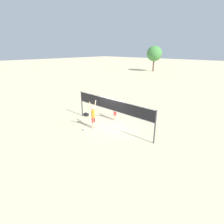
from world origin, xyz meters
TOP-DOWN VIEW (x-y plane):
  - ground_plane at (0.00, 0.00)m, footprint 200.00×200.00m
  - volleyball_net at (0.00, 0.00)m, footprint 7.85×0.09m
  - player_spiker at (-0.97, -1.16)m, footprint 0.28×0.72m
  - player_blocker at (-0.83, 1.30)m, footprint 0.28×0.70m
  - volleyball at (-1.19, -1.94)m, footprint 0.23×0.23m
  - gear_bag at (-3.59, 0.22)m, footprint 0.47×0.28m
  - tree_left_cluster at (-16.90, 35.73)m, footprint 4.13×4.13m

SIDE VIEW (x-z plane):
  - ground_plane at x=0.00m, z-range 0.00..0.00m
  - volleyball at x=-1.19m, z-range 0.00..0.23m
  - gear_bag at x=-3.59m, z-range 0.00..0.24m
  - player_blocker at x=-0.83m, z-range 0.05..2.17m
  - player_spiker at x=-0.97m, z-range 0.07..2.36m
  - volleyball_net at x=0.00m, z-range 0.58..2.99m
  - tree_left_cluster at x=-16.90m, z-range 1.35..8.23m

